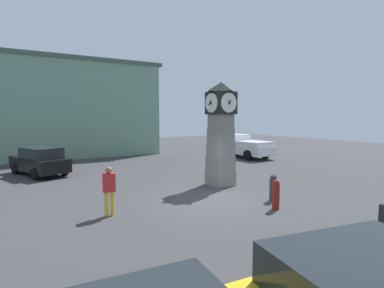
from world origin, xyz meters
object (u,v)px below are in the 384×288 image
Objects in this scene: bollard_near_tower at (276,194)px; pickup_truck at (242,146)px; pedestrian_crossing_lot at (109,188)px; bollard_mid_row at (273,187)px; clock_tower at (221,132)px; car_far_lot at (40,161)px.

bollard_near_tower is 0.20× the size of pickup_truck.
bollard_near_tower is 5.92m from pedestrian_crossing_lot.
bollard_mid_row is at bearing 46.50° from bollard_near_tower.
clock_tower reaches higher than pedestrian_crossing_lot.
bollard_mid_row is at bearing -56.82° from car_far_lot.
bollard_mid_row is 13.01m from pickup_truck.
bollard_near_tower is at bearing -100.24° from clock_tower.
pedestrian_crossing_lot is at bearing -83.20° from car_far_lot.
pedestrian_crossing_lot is at bearing -148.32° from pickup_truck.
bollard_near_tower is (-0.75, -4.17, -2.04)m from clock_tower.
pedestrian_crossing_lot is (-6.10, 1.76, 0.44)m from bollard_mid_row.
clock_tower is 2.96× the size of pedestrian_crossing_lot.
bollard_near_tower is at bearing -26.05° from pedestrian_crossing_lot.
pedestrian_crossing_lot is at bearing -165.37° from clock_tower.
car_far_lot reaches higher than bollard_mid_row.
pickup_truck is (7.85, 10.37, 0.39)m from bollard_mid_row.
clock_tower is 1.11× the size of car_far_lot.
pickup_truck reaches higher than bollard_mid_row.
pickup_truck is (8.64, 11.20, 0.37)m from bollard_near_tower.
bollard_mid_row is (0.04, -3.34, -2.06)m from clock_tower.
clock_tower reaches higher than car_far_lot.
pickup_truck is at bearing 41.69° from clock_tower.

